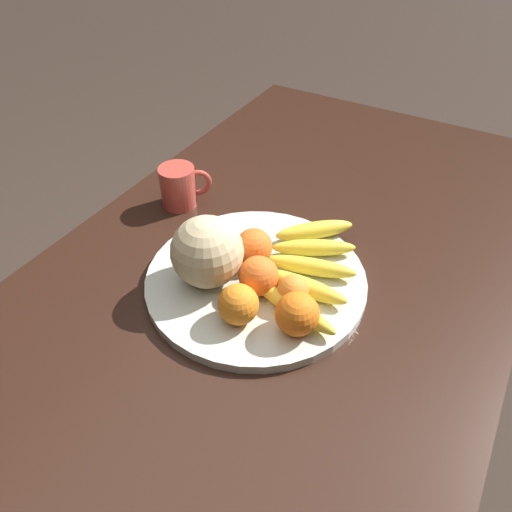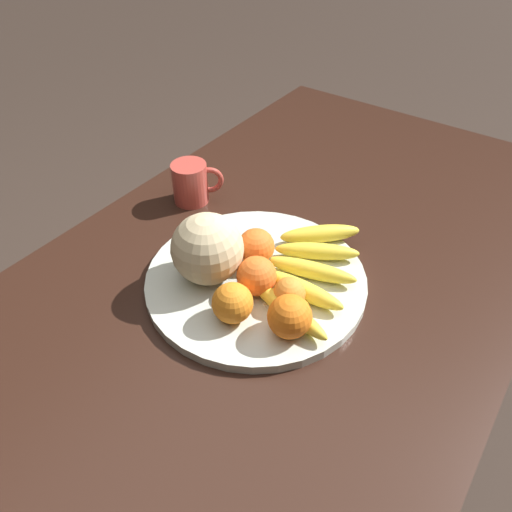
{
  "view_description": "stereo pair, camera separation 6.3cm",
  "coord_description": "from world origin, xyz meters",
  "px_view_note": "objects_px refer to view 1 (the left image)",
  "views": [
    {
      "loc": [
        -0.62,
        -0.32,
        1.42
      ],
      "look_at": [
        -0.04,
        0.01,
        0.83
      ],
      "focal_mm": 35.0,
      "sensor_mm": 36.0,
      "label": 1
    },
    {
      "loc": [
        -0.59,
        -0.38,
        1.42
      ],
      "look_at": [
        -0.04,
        0.01,
        0.83
      ],
      "focal_mm": 35.0,
      "sensor_mm": 36.0,
      "label": 2
    }
  ],
  "objects_px": {
    "melon": "(207,252)",
    "orange_back_right": "(253,248)",
    "ceramic_mug": "(180,186)",
    "orange_back_left": "(259,276)",
    "orange_front_left": "(238,304)",
    "banana_bunch": "(307,265)",
    "fruit_bowl": "(256,279)",
    "orange_mid_center": "(293,290)",
    "orange_front_right": "(297,314)",
    "produce_tag": "(288,291)",
    "kitchen_table": "(271,309)"
  },
  "relations": [
    {
      "from": "kitchen_table",
      "to": "orange_back_right",
      "type": "distance_m",
      "value": 0.16
    },
    {
      "from": "banana_bunch",
      "to": "orange_front_right",
      "type": "xyz_separation_m",
      "value": [
        -0.13,
        -0.04,
        0.02
      ]
    },
    {
      "from": "orange_back_left",
      "to": "produce_tag",
      "type": "xyz_separation_m",
      "value": [
        0.02,
        -0.05,
        -0.03
      ]
    },
    {
      "from": "melon",
      "to": "ceramic_mug",
      "type": "relative_size",
      "value": 1.3
    },
    {
      "from": "produce_tag",
      "to": "orange_back_left",
      "type": "bearing_deg",
      "value": 118.22
    },
    {
      "from": "orange_mid_center",
      "to": "orange_back_left",
      "type": "xyz_separation_m",
      "value": [
        -0.01,
        0.07,
        0.01
      ]
    },
    {
      "from": "fruit_bowl",
      "to": "orange_front_left",
      "type": "height_order",
      "value": "orange_front_left"
    },
    {
      "from": "orange_front_right",
      "to": "produce_tag",
      "type": "bearing_deg",
      "value": 36.35
    },
    {
      "from": "orange_front_left",
      "to": "melon",
      "type": "bearing_deg",
      "value": 60.0
    },
    {
      "from": "kitchen_table",
      "to": "banana_bunch",
      "type": "bearing_deg",
      "value": -71.8
    },
    {
      "from": "orange_front_left",
      "to": "orange_back_right",
      "type": "distance_m",
      "value": 0.15
    },
    {
      "from": "orange_back_right",
      "to": "ceramic_mug",
      "type": "bearing_deg",
      "value": 66.68
    },
    {
      "from": "fruit_bowl",
      "to": "ceramic_mug",
      "type": "height_order",
      "value": "ceramic_mug"
    },
    {
      "from": "orange_back_right",
      "to": "orange_front_right",
      "type": "bearing_deg",
      "value": -126.77
    },
    {
      "from": "orange_front_left",
      "to": "produce_tag",
      "type": "height_order",
      "value": "orange_front_left"
    },
    {
      "from": "fruit_bowl",
      "to": "orange_front_right",
      "type": "bearing_deg",
      "value": -122.49
    },
    {
      "from": "orange_mid_center",
      "to": "ceramic_mug",
      "type": "bearing_deg",
      "value": 65.63
    },
    {
      "from": "banana_bunch",
      "to": "ceramic_mug",
      "type": "xyz_separation_m",
      "value": [
        0.08,
        0.35,
        0.01
      ]
    },
    {
      "from": "melon",
      "to": "produce_tag",
      "type": "bearing_deg",
      "value": -73.52
    },
    {
      "from": "fruit_bowl",
      "to": "produce_tag",
      "type": "height_order",
      "value": "produce_tag"
    },
    {
      "from": "melon",
      "to": "orange_back_right",
      "type": "height_order",
      "value": "melon"
    },
    {
      "from": "banana_bunch",
      "to": "orange_back_left",
      "type": "xyz_separation_m",
      "value": [
        -0.09,
        0.05,
        0.02
      ]
    },
    {
      "from": "melon",
      "to": "orange_mid_center",
      "type": "height_order",
      "value": "melon"
    },
    {
      "from": "fruit_bowl",
      "to": "orange_mid_center",
      "type": "relative_size",
      "value": 7.33
    },
    {
      "from": "orange_back_left",
      "to": "ceramic_mug",
      "type": "height_order",
      "value": "ceramic_mug"
    },
    {
      "from": "orange_back_right",
      "to": "orange_back_left",
      "type": "bearing_deg",
      "value": -142.38
    },
    {
      "from": "orange_front_left",
      "to": "ceramic_mug",
      "type": "height_order",
      "value": "ceramic_mug"
    },
    {
      "from": "orange_front_left",
      "to": "produce_tag",
      "type": "distance_m",
      "value": 0.11
    },
    {
      "from": "melon",
      "to": "banana_bunch",
      "type": "relative_size",
      "value": 0.42
    },
    {
      "from": "orange_front_right",
      "to": "produce_tag",
      "type": "xyz_separation_m",
      "value": [
        0.07,
        0.05,
        -0.04
      ]
    },
    {
      "from": "orange_front_left",
      "to": "orange_mid_center",
      "type": "bearing_deg",
      "value": -36.92
    },
    {
      "from": "orange_front_left",
      "to": "produce_tag",
      "type": "bearing_deg",
      "value": -23.35
    },
    {
      "from": "banana_bunch",
      "to": "orange_mid_center",
      "type": "xyz_separation_m",
      "value": [
        -0.08,
        -0.01,
        0.01
      ]
    },
    {
      "from": "orange_front_left",
      "to": "orange_front_right",
      "type": "height_order",
      "value": "orange_front_right"
    },
    {
      "from": "orange_back_left",
      "to": "orange_back_right",
      "type": "bearing_deg",
      "value": 37.62
    },
    {
      "from": "orange_mid_center",
      "to": "orange_front_left",
      "type": "bearing_deg",
      "value": 143.08
    },
    {
      "from": "kitchen_table",
      "to": "orange_mid_center",
      "type": "height_order",
      "value": "orange_mid_center"
    },
    {
      "from": "orange_front_left",
      "to": "ceramic_mug",
      "type": "distance_m",
      "value": 0.39
    },
    {
      "from": "orange_back_right",
      "to": "ceramic_mug",
      "type": "relative_size",
      "value": 0.7
    },
    {
      "from": "orange_front_right",
      "to": "orange_mid_center",
      "type": "bearing_deg",
      "value": 32.44
    },
    {
      "from": "fruit_bowl",
      "to": "orange_mid_center",
      "type": "bearing_deg",
      "value": -105.53
    },
    {
      "from": "melon",
      "to": "orange_back_right",
      "type": "xyz_separation_m",
      "value": [
        0.08,
        -0.05,
        -0.03
      ]
    },
    {
      "from": "orange_front_right",
      "to": "orange_back_left",
      "type": "bearing_deg",
      "value": 64.26
    },
    {
      "from": "orange_front_left",
      "to": "orange_mid_center",
      "type": "distance_m",
      "value": 0.1
    },
    {
      "from": "produce_tag",
      "to": "ceramic_mug",
      "type": "distance_m",
      "value": 0.38
    },
    {
      "from": "banana_bunch",
      "to": "orange_back_right",
      "type": "bearing_deg",
      "value": 177.71
    },
    {
      "from": "ceramic_mug",
      "to": "banana_bunch",
      "type": "bearing_deg",
      "value": -103.4
    },
    {
      "from": "banana_bunch",
      "to": "orange_front_right",
      "type": "bearing_deg",
      "value": -87.05
    },
    {
      "from": "orange_mid_center",
      "to": "kitchen_table",
      "type": "bearing_deg",
      "value": 50.61
    },
    {
      "from": "orange_front_left",
      "to": "orange_back_left",
      "type": "xyz_separation_m",
      "value": [
        0.08,
        0.0,
        0.0
      ]
    }
  ]
}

